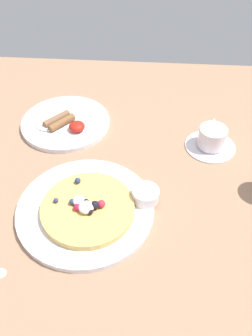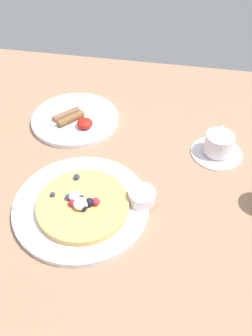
{
  "view_description": "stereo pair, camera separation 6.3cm",
  "coord_description": "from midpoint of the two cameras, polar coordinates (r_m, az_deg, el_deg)",
  "views": [
    {
      "loc": [
        6.62,
        -54.34,
        60.31
      ],
      "look_at": [
        2.44,
        1.7,
        4.0
      ],
      "focal_mm": 36.86,
      "sensor_mm": 36.0,
      "label": 1
    },
    {
      "loc": [
        12.84,
        -53.53,
        60.31
      ],
      "look_at": [
        2.44,
        1.7,
        4.0
      ],
      "focal_mm": 36.86,
      "sensor_mm": 36.0,
      "label": 2
    }
  ],
  "objects": [
    {
      "name": "coffee_cup",
      "position": [
        0.91,
        17.03,
        3.93
      ],
      "size": [
        7.07,
        9.93,
        5.2
      ],
      "color": "white",
      "rests_on": "coffee_saucer"
    },
    {
      "name": "pancake_with_berries",
      "position": [
        0.75,
        -4.78,
        -6.12
      ],
      "size": [
        20.04,
        20.04,
        3.5
      ],
      "color": "#DDB55D",
      "rests_on": "pancake_plate"
    },
    {
      "name": "syrup_ramekin",
      "position": [
        0.75,
        5.04,
        -4.78
      ],
      "size": [
        5.95,
        5.95,
        2.89
      ],
      "color": "white",
      "rests_on": "pancake_plate"
    },
    {
      "name": "pancake_plate",
      "position": [
        0.77,
        -5.07,
        -6.28
      ],
      "size": [
        29.95,
        29.95,
        1.37
      ],
      "primitive_type": "cylinder",
      "color": "white",
      "rests_on": "ground_plane"
    },
    {
      "name": "coffee_saucer",
      "position": [
        0.93,
        16.62,
        2.43
      ],
      "size": [
        13.09,
        13.09,
        0.76
      ],
      "primitive_type": "cylinder",
      "color": "white",
      "rests_on": "ground_plane"
    },
    {
      "name": "fried_breakfast",
      "position": [
        0.97,
        -7.28,
        7.95
      ],
      "size": [
        14.06,
        8.91,
        2.57
      ],
      "color": "brown",
      "rests_on": "breakfast_plate"
    },
    {
      "name": "ground_plane",
      "position": [
        0.83,
        0.29,
        -3.38
      ],
      "size": [
        159.86,
        119.03,
        3.0
      ],
      "primitive_type": "cube",
      "color": "#9C765A"
    },
    {
      "name": "breakfast_plate",
      "position": [
        1.0,
        -6.6,
        8.03
      ],
      "size": [
        24.72,
        24.72,
        1.36
      ],
      "primitive_type": "cylinder",
      "color": "white",
      "rests_on": "ground_plane"
    }
  ]
}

